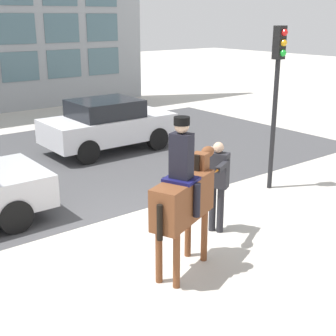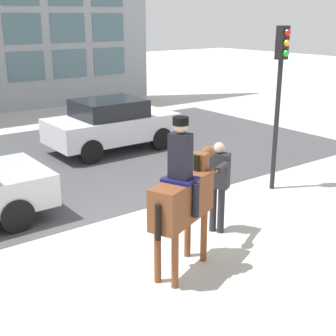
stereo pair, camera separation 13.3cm
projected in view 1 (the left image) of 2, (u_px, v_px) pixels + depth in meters
ground_plane at (120, 228)px, 9.17m from camera, size 80.00×80.00×0.00m
road_surface at (27, 169)px, 12.74m from camera, size 18.74×8.50×0.01m
mounted_horse_lead at (184, 195)px, 7.26m from camera, size 1.68×0.94×2.56m
pedestrian_bystander at (218, 180)px, 8.71m from camera, size 0.75×0.73×1.78m
street_car_far_lane at (108, 124)px, 14.26m from camera, size 3.92×1.96×1.58m
traffic_light at (277, 82)px, 10.54m from camera, size 0.24×0.29×3.77m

